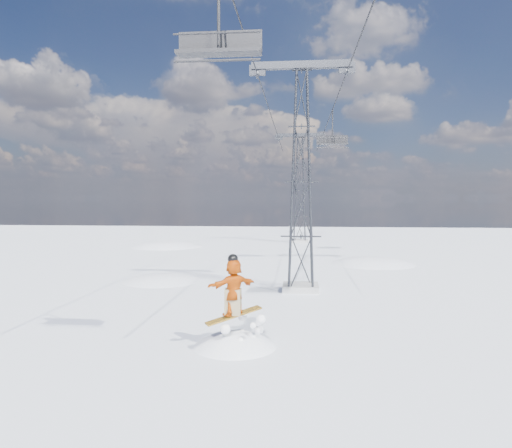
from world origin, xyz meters
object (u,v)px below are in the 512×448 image
object	(u,v)px
snowboarder_jump	(235,396)
lift_tower_near	(301,182)
lift_chair_near	(219,44)
lift_tower_far	(300,191)

from	to	relation	value
snowboarder_jump	lift_tower_near	bearing A→B (deg)	76.82
lift_chair_near	snowboarder_jump	bearing A→B (deg)	87.43
snowboarder_jump	lift_tower_far	bearing A→B (deg)	86.46
lift_tower_near	snowboarder_jump	xyz separation A→B (m)	(-2.10, -8.98, -7.09)
lift_tower_far	lift_chair_near	world-z (taller)	lift_tower_far
lift_tower_far	lift_tower_near	bearing A→B (deg)	-90.00
lift_tower_near	lift_chair_near	bearing A→B (deg)	-101.20
lift_tower_far	lift_chair_near	size ratio (longest dim) A/B	4.17
snowboarder_jump	lift_chair_near	world-z (taller)	lift_chair_near
snowboarder_jump	lift_chair_near	bearing A→B (deg)	-92.57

